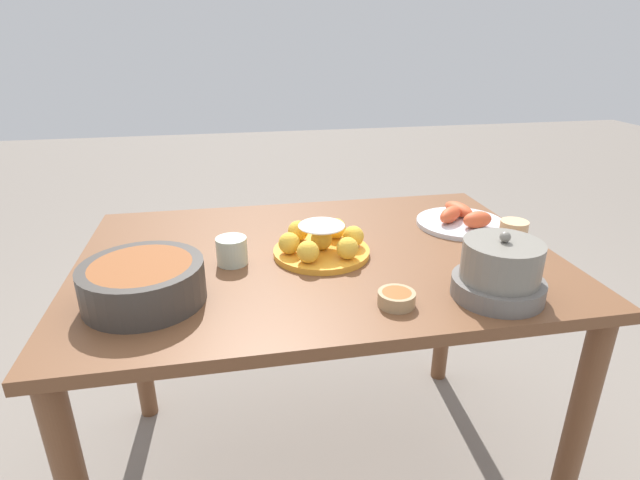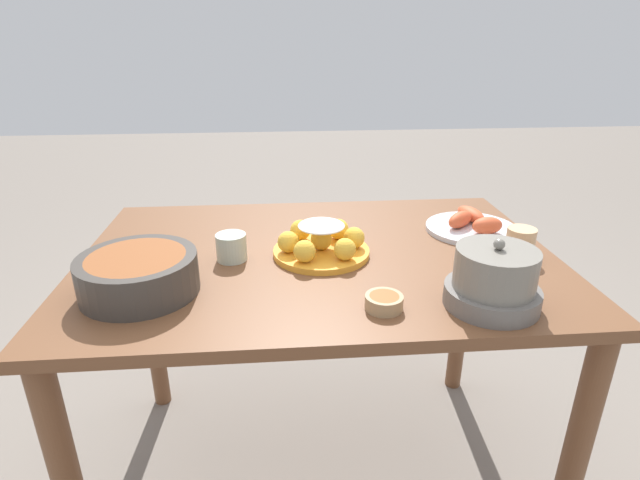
# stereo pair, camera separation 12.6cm
# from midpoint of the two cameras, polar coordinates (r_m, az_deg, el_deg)

# --- Properties ---
(ground_plane) EXTENTS (12.00, 12.00, 0.00)m
(ground_plane) POSITION_cam_midpoint_polar(r_m,az_deg,el_deg) (1.80, -2.33, -24.73)
(ground_plane) COLOR slate
(dining_table) EXTENTS (1.25, 0.86, 0.78)m
(dining_table) POSITION_cam_midpoint_polar(r_m,az_deg,el_deg) (1.39, -2.77, -5.80)
(dining_table) COLOR brown
(dining_table) RESTS_ON ground_plane
(cake_plate) EXTENTS (0.26, 0.26, 0.09)m
(cake_plate) POSITION_cam_midpoint_polar(r_m,az_deg,el_deg) (1.31, -2.54, -0.38)
(cake_plate) COLOR gold
(cake_plate) RESTS_ON dining_table
(serving_bowl) EXTENTS (0.26, 0.26, 0.09)m
(serving_bowl) POSITION_cam_midpoint_polar(r_m,az_deg,el_deg) (1.17, -22.52, -4.50)
(serving_bowl) COLOR #3D3833
(serving_bowl) RESTS_ON dining_table
(sauce_bowl) EXTENTS (0.08, 0.08, 0.03)m
(sauce_bowl) POSITION_cam_midpoint_polar(r_m,az_deg,el_deg) (1.09, 5.46, -6.71)
(sauce_bowl) COLOR tan
(sauce_bowl) RESTS_ON dining_table
(seafood_platter) EXTENTS (0.27, 0.27, 0.06)m
(seafood_platter) POSITION_cam_midpoint_polar(r_m,az_deg,el_deg) (1.56, 13.67, 2.24)
(seafood_platter) COLOR silver
(seafood_platter) RESTS_ON dining_table
(cup_near) EXTENTS (0.08, 0.08, 0.07)m
(cup_near) POSITION_cam_midpoint_polar(r_m,az_deg,el_deg) (1.29, -12.80, -1.27)
(cup_near) COLOR beige
(cup_near) RESTS_ON dining_table
(cup_far) EXTENTS (0.07, 0.07, 0.08)m
(cup_far) POSITION_cam_midpoint_polar(r_m,az_deg,el_deg) (1.42, 18.84, 0.45)
(cup_far) COLOR #DBB27F
(cup_far) RESTS_ON dining_table
(warming_pot) EXTENTS (0.20, 0.20, 0.16)m
(warming_pot) POSITION_cam_midpoint_polar(r_m,az_deg,el_deg) (1.15, 16.95, -3.55)
(warming_pot) COLOR #66605B
(warming_pot) RESTS_ON dining_table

